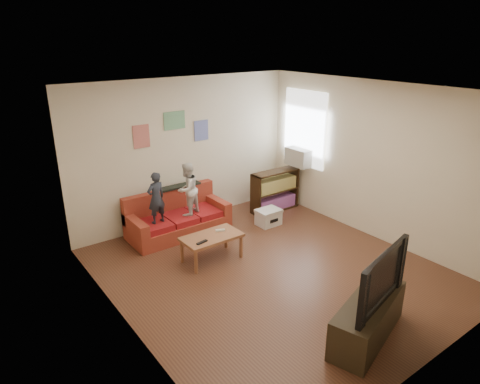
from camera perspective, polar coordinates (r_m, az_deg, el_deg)
room_shell at (r=6.06m, az=4.52°, el=0.55°), size 4.52×5.02×2.72m
sofa at (r=7.80m, az=-8.39°, el=-3.56°), size 1.79×0.82×0.79m
child_a at (r=7.27m, az=-11.12°, el=-0.78°), size 0.35×0.25×0.89m
child_b at (r=7.52m, az=-7.03°, el=0.38°), size 0.56×0.51×0.95m
coffee_table at (r=6.78m, az=-3.81°, el=-6.28°), size 0.94×0.52×0.42m
remote at (r=6.54m, az=-5.09°, el=-6.69°), size 0.20×0.08×0.02m
game_controller at (r=6.88m, az=-2.65°, el=-5.13°), size 0.15×0.10×0.03m
bookshelf at (r=8.70m, az=4.66°, el=-0.09°), size 1.04×0.31×0.83m
window at (r=8.61m, az=8.60°, el=8.35°), size 0.04×1.08×1.48m
ac_unit at (r=8.66m, az=7.84°, el=4.64°), size 0.28×0.55×0.35m
artwork_left at (r=7.55m, az=-13.02°, el=7.23°), size 0.30×0.01×0.40m
artwork_center at (r=7.78m, az=-8.73°, el=9.41°), size 0.42×0.01×0.32m
artwork_right at (r=8.10m, az=-5.18°, el=8.18°), size 0.30×0.01×0.38m
file_box at (r=8.08m, az=3.82°, el=-3.34°), size 0.44×0.34×0.31m
tv_stand at (r=5.45m, az=16.68°, el=-15.91°), size 1.40×0.82×0.50m
television at (r=5.13m, az=17.35°, el=-10.59°), size 1.18×0.42×0.68m
tissue at (r=7.62m, az=0.15°, el=-5.72°), size 0.12×0.12×0.09m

